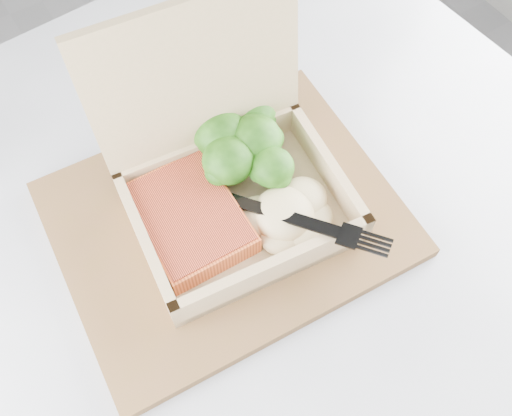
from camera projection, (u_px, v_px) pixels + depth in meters
cafe_table at (252, 305)px, 0.77m from camera, size 0.90×0.90×0.75m
serving_tray at (227, 219)px, 0.60m from camera, size 0.37×0.30×0.01m
takeout_container at (226, 169)px, 0.57m from camera, size 0.23×0.21×0.20m
salmon_fillet at (189, 219)px, 0.57m from camera, size 0.10×0.13×0.03m
broccoli_pile at (255, 146)px, 0.60m from camera, size 0.13×0.13×0.05m
mashed_potatoes at (283, 214)px, 0.57m from camera, size 0.10×0.09×0.03m
plastic_fork at (260, 207)px, 0.56m from camera, size 0.11×0.15×0.02m
receipt at (178, 103)px, 0.69m from camera, size 0.10×0.14×0.00m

